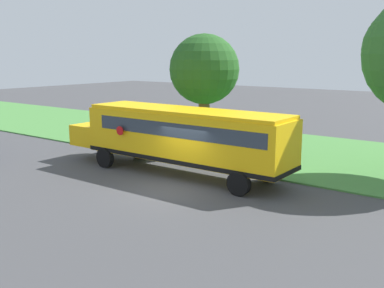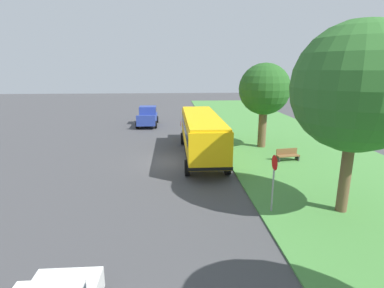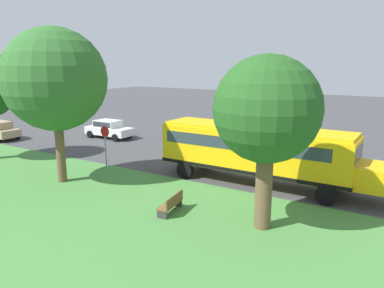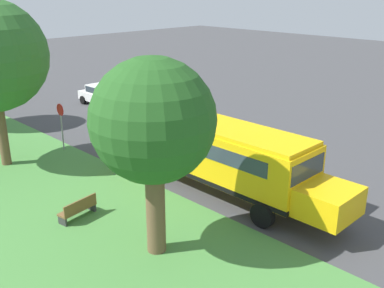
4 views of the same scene
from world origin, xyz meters
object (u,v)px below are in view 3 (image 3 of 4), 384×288
object	(u,v)px
school_bus	(259,150)
car_white_nearest	(109,128)
park_bench	(171,204)
oak_tree_beside_bus	(269,113)
oak_tree_roadside_mid	(59,79)
stop_sign	(105,142)

from	to	relation	value
school_bus	car_white_nearest	xyz separation A→B (m)	(5.05, 16.09, -1.05)
car_white_nearest	park_bench	bearing A→B (deg)	-127.26
oak_tree_beside_bus	oak_tree_roadside_mid	distance (m)	11.59
oak_tree_beside_bus	stop_sign	distance (m)	12.31
park_bench	school_bus	bearing A→B (deg)	-14.87
oak_tree_roadside_mid	school_bus	bearing A→B (deg)	-58.83
oak_tree_beside_bus	oak_tree_roadside_mid	bearing A→B (deg)	90.81
school_bus	oak_tree_beside_bus	size ratio (longest dim) A/B	1.81
school_bus	car_white_nearest	world-z (taller)	school_bus
oak_tree_beside_bus	park_bench	world-z (taller)	oak_tree_beside_bus
oak_tree_roadside_mid	park_bench	world-z (taller)	oak_tree_roadside_mid
car_white_nearest	oak_tree_roadside_mid	bearing A→B (deg)	-146.35
school_bus	park_bench	distance (m)	6.36
school_bus	oak_tree_beside_bus	world-z (taller)	oak_tree_beside_bus
school_bus	car_white_nearest	distance (m)	16.90
school_bus	oak_tree_roadside_mid	distance (m)	11.26
oak_tree_roadside_mid	stop_sign	bearing A→B (deg)	0.57
stop_sign	car_white_nearest	bearing A→B (deg)	43.34
car_white_nearest	oak_tree_roadside_mid	size ratio (longest dim) A/B	0.52
car_white_nearest	oak_tree_roadside_mid	world-z (taller)	oak_tree_roadside_mid
school_bus	stop_sign	size ratio (longest dim) A/B	4.53
park_bench	oak_tree_beside_bus	bearing A→B (deg)	-80.77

